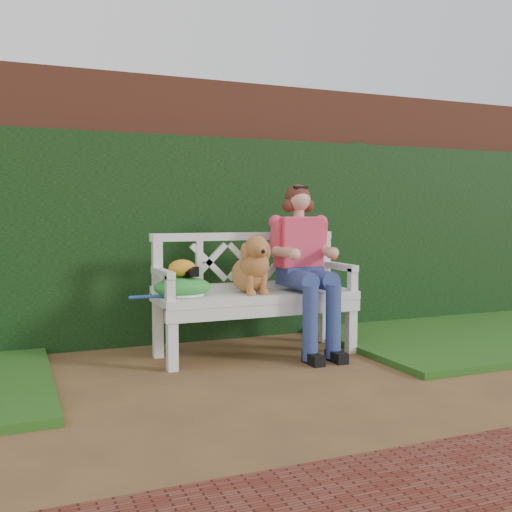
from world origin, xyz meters
name	(u,v)px	position (x,y,z in m)	size (l,w,h in m)	color
ground	(260,396)	(0.00, 0.00, 0.00)	(60.00, 60.00, 0.00)	brown
brick_wall	(175,210)	(0.00, 1.90, 1.10)	(10.00, 0.30, 2.20)	brown
ivy_hedge	(182,240)	(0.00, 1.68, 0.85)	(10.00, 0.18, 1.70)	#1C4718
grass_right	(473,333)	(2.40, 0.90, 0.03)	(2.60, 2.00, 0.05)	#174E12
garden_bench	(256,324)	(0.37, 0.96, 0.24)	(1.58, 0.60, 0.48)	white
seated_woman	(301,274)	(0.74, 0.94, 0.61)	(0.51, 0.68, 1.21)	#E6366B
dog	(251,264)	(0.32, 0.92, 0.70)	(0.29, 0.39, 0.43)	#99602A
tennis_racket	(180,295)	(-0.23, 0.91, 0.49)	(0.56, 0.23, 0.03)	white
green_bag	(183,287)	(-0.20, 0.93, 0.55)	(0.41, 0.32, 0.14)	#186B22
camera_item	(190,272)	(-0.15, 0.92, 0.66)	(0.11, 0.08, 0.07)	black
baseball_glove	(182,268)	(-0.20, 0.94, 0.68)	(0.19, 0.14, 0.12)	orange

